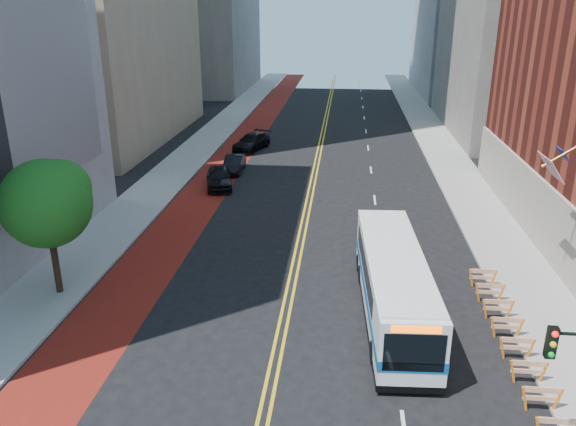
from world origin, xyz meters
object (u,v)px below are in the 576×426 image
Objects in this scene: street_tree at (47,200)px; transit_bus at (393,282)px; car_a at (219,177)px; car_b at (234,164)px; car_c at (252,142)px.

street_tree is 16.43m from transit_bus.
car_a is 4.39m from car_b.
transit_bus is at bearing -1.24° from street_tree.
street_tree is at bearing 175.79° from transit_bus.
car_a is at bearing 77.30° from street_tree.
car_b is 7.96m from car_c.
transit_bus reaches higher than car_b.
car_a is (4.01, 17.81, -4.11)m from street_tree.
street_tree reaches higher than car_c.
car_b is (4.35, 22.18, -4.22)m from street_tree.
car_c is at bearing 73.46° from car_a.
transit_bus reaches higher than car_c.
street_tree is at bearing -116.69° from car_a.
transit_bus is 2.21× the size of car_c.
car_c is (0.21, 7.96, 0.07)m from car_b.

